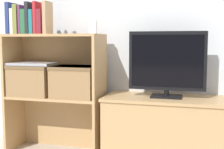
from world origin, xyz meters
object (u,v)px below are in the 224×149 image
object	(u,v)px
tv_stand	(166,129)
book_olive	(19,20)
book_charcoal	(31,18)
laptop	(33,64)
book_ivory	(15,22)
storage_basket_left	(34,79)
book_teal	(35,22)
baby_monitor	(93,27)
book_plum	(23,20)
book_forest	(27,22)
book_maroon	(43,22)
book_navy	(12,19)
storage_basket_right	(76,80)
book_tan	(48,18)
tv	(167,63)
book_crimson	(39,18)

from	to	relation	value
tv_stand	book_olive	size ratio (longest dim) A/B	4.04
book_charcoal	laptop	xyz separation A→B (m)	(-0.02, 0.04, -0.35)
book_ivory	storage_basket_left	size ratio (longest dim) A/B	0.58
book_teal	baby_monitor	size ratio (longest dim) A/B	1.37
book_plum	book_forest	size ratio (longest dim) A/B	1.18
book_ivory	book_maroon	distance (m)	0.24
book_navy	book_teal	distance (m)	0.21
book_forest	storage_basket_right	size ratio (longest dim) A/B	0.55
book_navy	book_maroon	size ratio (longest dim) A/B	1.32
baby_monitor	book_tan	bearing A→B (deg)	-171.16
book_tan	storage_basket_right	distance (m)	0.52
book_olive	storage_basket_left	size ratio (longest dim) A/B	0.66
book_teal	book_ivory	bearing A→B (deg)	180.00
book_ivory	book_forest	world-z (taller)	book_ivory
tv_stand	book_navy	xyz separation A→B (m)	(-1.20, -0.09, 0.82)
book_ivory	book_maroon	size ratio (longest dim) A/B	1.06
book_navy	laptop	size ratio (longest dim) A/B	0.68
tv_stand	book_ivory	xyz separation A→B (m)	(-1.17, -0.09, 0.80)
tv	tv_stand	bearing A→B (deg)	90.00
storage_basket_right	storage_basket_left	bearing A→B (deg)	180.00
book_teal	storage_basket_left	distance (m)	0.45
book_teal	laptop	world-z (taller)	book_teal
book_teal	book_tan	distance (m)	0.11
tv	book_crimson	xyz separation A→B (m)	(-0.96, -0.09, 0.33)
book_plum	book_teal	size ratio (longest dim) A/B	1.20
book_teal	book_plum	bearing A→B (deg)	180.00
book_olive	baby_monitor	bearing A→B (deg)	5.23
book_tan	baby_monitor	size ratio (longest dim) A/B	1.82
book_crimson	book_charcoal	bearing A→B (deg)	180.00
book_ivory	book_charcoal	xyz separation A→B (m)	(0.14, -0.00, 0.02)
book_crimson	storage_basket_left	size ratio (longest dim) A/B	0.71
book_plum	book_forest	distance (m)	0.04
book_crimson	book_plum	bearing A→B (deg)	180.00
tv	book_olive	distance (m)	1.18
tv_stand	storage_basket_right	bearing A→B (deg)	-175.78
book_olive	book_crimson	world-z (taller)	book_crimson
storage_basket_left	laptop	world-z (taller)	laptop
book_charcoal	book_tan	size ratio (longest dim) A/B	0.98
book_olive	book_tan	size ratio (longest dim) A/B	0.92
book_forest	book_charcoal	distance (m)	0.05
tv_stand	book_charcoal	xyz separation A→B (m)	(-1.03, -0.09, 0.82)
book_olive	book_forest	distance (m)	0.07
baby_monitor	storage_basket_left	world-z (taller)	baby_monitor
book_navy	book_plum	xyz separation A→B (m)	(0.10, 0.00, -0.01)
book_forest	book_tan	xyz separation A→B (m)	(0.18, 0.00, 0.03)
tv	book_forest	bearing A→B (deg)	-175.30
tv	book_tan	world-z (taller)	book_tan
book_charcoal	book_teal	xyz separation A→B (m)	(0.03, 0.00, -0.03)
tv_stand	book_crimson	world-z (taller)	book_crimson
tv	book_tan	bearing A→B (deg)	-174.38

